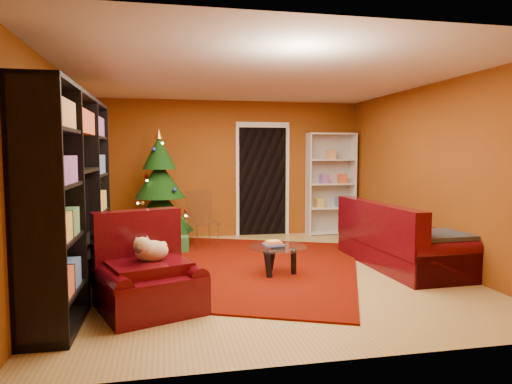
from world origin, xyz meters
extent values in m
cube|color=#A88947|center=(0.00, 0.00, -0.03)|extent=(5.00, 5.50, 0.05)
cube|color=silver|center=(0.00, 0.00, 2.62)|extent=(5.00, 5.50, 0.05)
cube|color=brown|center=(0.00, 2.77, 1.30)|extent=(5.00, 0.05, 2.60)
cube|color=brown|center=(-2.52, 0.00, 1.30)|extent=(0.05, 5.50, 2.60)
cube|color=brown|center=(2.52, 0.00, 1.30)|extent=(0.05, 5.50, 2.60)
cube|color=#560C01|center=(-0.29, 0.28, 0.01)|extent=(4.51, 4.81, 0.02)
cube|color=#1A5267|center=(-1.71, 2.28, 0.16)|extent=(0.38, 0.38, 0.32)
cube|color=#246729|center=(-1.04, 1.44, 0.13)|extent=(0.29, 0.29, 0.26)
camera|label=1|loc=(-1.28, -5.96, 1.60)|focal=32.00mm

